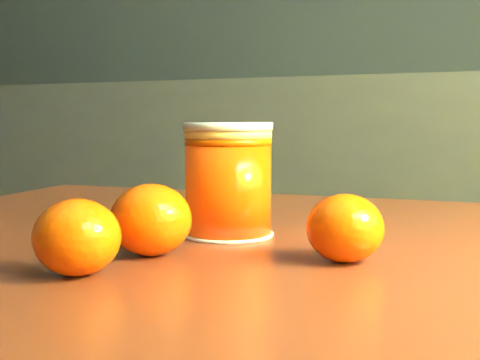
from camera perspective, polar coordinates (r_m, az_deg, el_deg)
The scene contains 6 objects.
kitchen_counter at distance 2.28m, azimuth 0.10°, elevation -3.14°, with size 3.15×0.60×0.90m, color #55555B.
table at distance 0.59m, azimuth 5.66°, elevation -14.01°, with size 1.04×0.82×0.70m.
juice_glass at distance 0.60m, azimuth -1.01°, elevation -0.03°, with size 0.08×0.08×0.10m.
orange_front at distance 0.52m, azimuth -7.61°, elevation -3.38°, with size 0.06×0.06×0.06m, color #FF5005.
orange_back at distance 0.50m, azimuth 8.95°, elevation -4.08°, with size 0.06×0.06×0.05m, color #FF5005.
orange_extra at distance 0.47m, azimuth -13.73°, elevation -4.76°, with size 0.06×0.06×0.05m, color #FF5005.
Camera 1 is at (1.16, -0.47, 0.81)m, focal length 50.00 mm.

